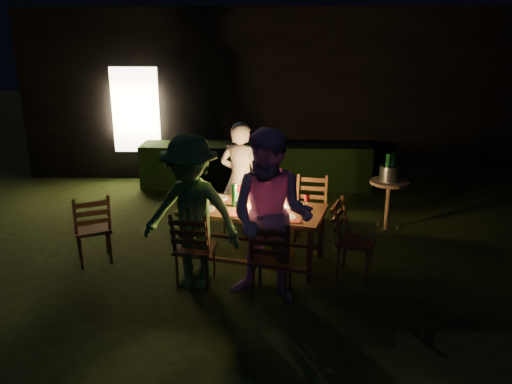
{
  "coord_description": "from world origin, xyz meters",
  "views": [
    {
      "loc": [
        -0.18,
        -5.22,
        2.73
      ],
      "look_at": [
        -0.39,
        0.76,
        0.83
      ],
      "focal_mm": 35.0,
      "sensor_mm": 36.0,
      "label": 1
    }
  ],
  "objects_px": {
    "chair_near_left": "(195,261)",
    "lantern": "(259,195)",
    "dining_table": "(254,213)",
    "bottle_bucket_b": "(393,169)",
    "chair_near_right": "(272,272)",
    "chair_end": "(353,252)",
    "person_opp_right": "(271,218)",
    "person_opp_left": "(191,214)",
    "chair_far_right": "(309,223)",
    "person_house_side": "(241,179)",
    "ice_bucket": "(390,173)",
    "bottle_table": "(234,195)",
    "chair_far_left": "(240,216)",
    "chair_spare": "(94,240)",
    "bottle_bucket_a": "(388,171)",
    "side_table": "(389,187)"
  },
  "relations": [
    {
      "from": "chair_near_right",
      "to": "chair_end",
      "type": "xyz_separation_m",
      "value": [
        0.96,
        0.54,
        -0.0
      ]
    },
    {
      "from": "chair_spare",
      "to": "person_house_side",
      "type": "relative_size",
      "value": 0.59
    },
    {
      "from": "chair_far_right",
      "to": "person_house_side",
      "type": "bearing_deg",
      "value": -8.51
    },
    {
      "from": "chair_near_left",
      "to": "chair_near_right",
      "type": "height_order",
      "value": "same"
    },
    {
      "from": "chair_far_left",
      "to": "bottle_bucket_a",
      "type": "bearing_deg",
      "value": -156.95
    },
    {
      "from": "dining_table",
      "to": "side_table",
      "type": "bearing_deg",
      "value": 46.27
    },
    {
      "from": "bottle_bucket_a",
      "to": "chair_end",
      "type": "bearing_deg",
      "value": -114.79
    },
    {
      "from": "bottle_table",
      "to": "bottle_bucket_a",
      "type": "distance_m",
      "value": 2.32
    },
    {
      "from": "chair_near_left",
      "to": "chair_far_left",
      "type": "relative_size",
      "value": 1.03
    },
    {
      "from": "chair_near_left",
      "to": "lantern",
      "type": "relative_size",
      "value": 2.7
    },
    {
      "from": "bottle_bucket_a",
      "to": "dining_table",
      "type": "bearing_deg",
      "value": -149.39
    },
    {
      "from": "chair_near_right",
      "to": "chair_spare",
      "type": "relative_size",
      "value": 0.99
    },
    {
      "from": "bottle_table",
      "to": "ice_bucket",
      "type": "height_order",
      "value": "bottle_table"
    },
    {
      "from": "person_house_side",
      "to": "person_opp_left",
      "type": "height_order",
      "value": "person_opp_left"
    },
    {
      "from": "person_opp_left",
      "to": "chair_near_right",
      "type": "bearing_deg",
      "value": 3.21
    },
    {
      "from": "dining_table",
      "to": "bottle_bucket_b",
      "type": "height_order",
      "value": "bottle_bucket_b"
    },
    {
      "from": "person_opp_right",
      "to": "person_house_side",
      "type": "bearing_deg",
      "value": 118.76
    },
    {
      "from": "bottle_table",
      "to": "side_table",
      "type": "relative_size",
      "value": 0.38
    },
    {
      "from": "bottle_table",
      "to": "lantern",
      "type": "bearing_deg",
      "value": -5.96
    },
    {
      "from": "bottle_bucket_b",
      "to": "chair_near_left",
      "type": "bearing_deg",
      "value": -145.18
    },
    {
      "from": "lantern",
      "to": "bottle_bucket_a",
      "type": "distance_m",
      "value": 2.07
    },
    {
      "from": "chair_far_right",
      "to": "bottle_bucket_b",
      "type": "distance_m",
      "value": 1.47
    },
    {
      "from": "person_opp_right",
      "to": "lantern",
      "type": "xyz_separation_m",
      "value": [
        -0.15,
        0.95,
        -0.06
      ]
    },
    {
      "from": "chair_far_right",
      "to": "bottle_bucket_b",
      "type": "relative_size",
      "value": 2.94
    },
    {
      "from": "chair_far_right",
      "to": "person_opp_right",
      "type": "height_order",
      "value": "person_opp_right"
    },
    {
      "from": "person_opp_left",
      "to": "chair_far_left",
      "type": "bearing_deg",
      "value": 89.98
    },
    {
      "from": "chair_near_left",
      "to": "lantern",
      "type": "distance_m",
      "value": 1.12
    },
    {
      "from": "person_opp_right",
      "to": "person_opp_left",
      "type": "bearing_deg",
      "value": -180.0
    },
    {
      "from": "chair_far_right",
      "to": "person_house_side",
      "type": "distance_m",
      "value": 1.13
    },
    {
      "from": "person_opp_right",
      "to": "person_opp_left",
      "type": "relative_size",
      "value": 1.07
    },
    {
      "from": "dining_table",
      "to": "person_opp_left",
      "type": "xyz_separation_m",
      "value": [
        -0.65,
        -0.67,
        0.23
      ]
    },
    {
      "from": "dining_table",
      "to": "chair_far_left",
      "type": "xyz_separation_m",
      "value": [
        -0.23,
        0.86,
        -0.36
      ]
    },
    {
      "from": "chair_spare",
      "to": "person_opp_left",
      "type": "bearing_deg",
      "value": -48.86
    },
    {
      "from": "chair_far_left",
      "to": "bottle_table",
      "type": "height_order",
      "value": "bottle_table"
    },
    {
      "from": "person_house_side",
      "to": "bottle_table",
      "type": "height_order",
      "value": "person_house_side"
    },
    {
      "from": "person_house_side",
      "to": "side_table",
      "type": "xyz_separation_m",
      "value": [
        2.11,
        0.22,
        -0.15
      ]
    },
    {
      "from": "bottle_bucket_b",
      "to": "chair_far_right",
      "type": "bearing_deg",
      "value": -154.62
    },
    {
      "from": "chair_spare",
      "to": "bottle_bucket_a",
      "type": "xyz_separation_m",
      "value": [
        3.82,
        1.18,
        0.61
      ]
    },
    {
      "from": "chair_end",
      "to": "person_house_side",
      "type": "distance_m",
      "value": 1.94
    },
    {
      "from": "chair_far_right",
      "to": "chair_far_left",
      "type": "bearing_deg",
      "value": -5.59
    },
    {
      "from": "person_house_side",
      "to": "bottle_bucket_b",
      "type": "distance_m",
      "value": 2.17
    },
    {
      "from": "chair_spare",
      "to": "lantern",
      "type": "relative_size",
      "value": 2.72
    },
    {
      "from": "chair_near_right",
      "to": "chair_end",
      "type": "bearing_deg",
      "value": 40.04
    },
    {
      "from": "chair_near_right",
      "to": "person_house_side",
      "type": "xyz_separation_m",
      "value": [
        -0.45,
        1.77,
        0.52
      ]
    },
    {
      "from": "dining_table",
      "to": "person_opp_right",
      "type": "xyz_separation_m",
      "value": [
        0.22,
        -0.91,
        0.29
      ]
    },
    {
      "from": "chair_end",
      "to": "bottle_bucket_b",
      "type": "height_order",
      "value": "bottle_bucket_b"
    },
    {
      "from": "side_table",
      "to": "bottle_bucket_a",
      "type": "bearing_deg",
      "value": -141.34
    },
    {
      "from": "person_house_side",
      "to": "ice_bucket",
      "type": "bearing_deg",
      "value": -158.65
    },
    {
      "from": "chair_near_left",
      "to": "bottle_table",
      "type": "height_order",
      "value": "bottle_table"
    },
    {
      "from": "dining_table",
      "to": "ice_bucket",
      "type": "height_order",
      "value": "ice_bucket"
    }
  ]
}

